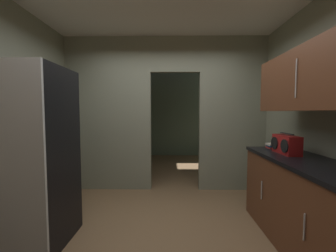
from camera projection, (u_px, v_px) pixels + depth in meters
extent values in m
plane|color=brown|center=(162.00, 238.00, 2.43)|extent=(20.00, 20.00, 0.00)
cube|color=silver|center=(163.00, 4.00, 2.73)|extent=(3.99, 7.20, 0.06)
cube|color=gray|center=(109.00, 114.00, 3.95)|extent=(1.53, 0.12, 2.75)
cube|color=gray|center=(232.00, 114.00, 3.92)|extent=(1.18, 0.12, 2.75)
cube|color=gray|center=(175.00, 55.00, 3.87)|extent=(0.88, 0.12, 0.62)
cube|color=slate|center=(168.00, 113.00, 7.09)|extent=(3.59, 0.10, 2.75)
cube|color=slate|center=(99.00, 114.00, 5.54)|extent=(0.10, 3.16, 2.75)
cube|color=slate|center=(236.00, 114.00, 5.49)|extent=(0.10, 3.16, 2.75)
cube|color=black|center=(33.00, 157.00, 2.30)|extent=(0.71, 0.73, 1.88)
cube|color=#B7BABC|center=(6.00, 165.00, 1.92)|extent=(0.71, 0.03, 1.88)
cube|color=brown|center=(310.00, 210.00, 2.16)|extent=(0.59, 1.88, 0.89)
cube|color=black|center=(312.00, 164.00, 2.13)|extent=(0.63, 1.88, 0.04)
cylinder|color=#B7BABC|center=(304.00, 227.00, 1.74)|extent=(0.01, 0.01, 0.22)
cylinder|color=#B7BABC|center=(261.00, 190.00, 2.57)|extent=(0.01, 0.01, 0.22)
cube|color=brown|center=(315.00, 78.00, 2.07)|extent=(0.34, 1.70, 0.62)
cylinder|color=#B7BABC|center=(296.00, 78.00, 2.08)|extent=(0.01, 0.01, 0.37)
cube|color=maroon|center=(286.00, 144.00, 2.53)|extent=(0.16, 0.39, 0.22)
cylinder|color=#262626|center=(287.00, 134.00, 2.53)|extent=(0.02, 0.27, 0.02)
cylinder|color=black|center=(284.00, 146.00, 2.42)|extent=(0.01, 0.15, 0.15)
cylinder|color=black|center=(274.00, 143.00, 2.65)|extent=(0.01, 0.15, 0.15)
cube|color=red|center=(272.00, 148.00, 2.91)|extent=(0.12, 0.13, 0.02)
cube|color=#2D609E|center=(272.00, 146.00, 2.89)|extent=(0.09, 0.13, 0.02)
cube|color=beige|center=(272.00, 144.00, 2.89)|extent=(0.14, 0.14, 0.02)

